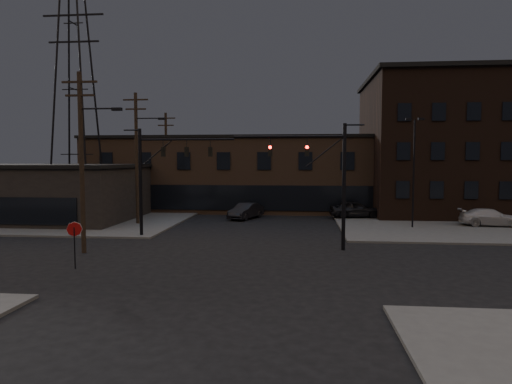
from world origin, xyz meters
TOP-DOWN VIEW (x-y plane):
  - ground at (0.00, 0.00)m, footprint 140.00×140.00m
  - sidewalk_ne at (22.00, 22.00)m, footprint 30.00×30.00m
  - sidewalk_nw at (-22.00, 22.00)m, footprint 30.00×30.00m
  - building_row at (0.00, 28.00)m, footprint 40.00×12.00m
  - building_right at (22.00, 26.00)m, footprint 22.00×16.00m
  - building_left at (-20.00, 16.00)m, footprint 16.00×12.00m
  - traffic_signal_near at (5.36, 4.50)m, footprint 7.12×0.24m
  - traffic_signal_far at (-6.72, 8.00)m, footprint 7.12×0.24m
  - stop_sign at (-8.00, -1.99)m, footprint 0.72×0.33m
  - utility_pole_near at (-9.43, 2.00)m, footprint 3.70×0.28m
  - utility_pole_mid at (-10.44, 14.00)m, footprint 3.70×0.28m
  - utility_pole_far at (-11.50, 26.00)m, footprint 2.20×0.28m
  - transmission_tower at (-18.00, 18.00)m, footprint 7.00×7.00m
  - lot_light_a at (13.00, 14.00)m, footprint 1.50×0.28m
  - lot_light_b at (19.00, 19.00)m, footprint 1.50×0.28m
  - parked_car_lot_a at (9.00, 19.99)m, footprint 5.06×2.54m
  - parked_car_lot_b at (19.75, 15.44)m, footprint 5.11×2.44m
  - car_crossing at (-1.52, 18.98)m, footprint 3.25×4.93m

SIDE VIEW (x-z plane):
  - ground at x=0.00m, z-range 0.00..0.00m
  - sidewalk_ne at x=22.00m, z-range 0.00..0.15m
  - sidewalk_nw at x=-22.00m, z-range 0.00..0.15m
  - car_crossing at x=-1.52m, z-range 0.00..1.54m
  - parked_car_lot_b at x=19.75m, z-range 0.15..1.59m
  - parked_car_lot_a at x=9.00m, z-range 0.15..1.80m
  - stop_sign at x=-8.00m, z-range 0.60..3.08m
  - building_left at x=-20.00m, z-range 0.00..5.00m
  - building_row at x=0.00m, z-range 0.00..8.00m
  - traffic_signal_near at x=5.36m, z-range 0.93..8.93m
  - traffic_signal_far at x=-6.72m, z-range 1.01..9.01m
  - lot_light_a at x=13.00m, z-range 0.94..10.08m
  - lot_light_b at x=19.00m, z-range 0.94..10.08m
  - utility_pole_far at x=-11.50m, z-range 0.28..11.28m
  - utility_pole_near at x=-9.43m, z-range 0.37..11.37m
  - utility_pole_mid at x=-10.44m, z-range 0.38..11.88m
  - building_right at x=22.00m, z-range 0.00..14.00m
  - transmission_tower at x=-18.00m, z-range 0.00..25.00m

